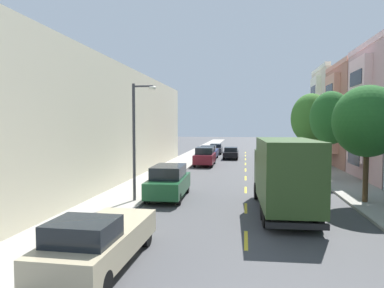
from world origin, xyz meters
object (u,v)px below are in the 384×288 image
object	(u,v)px
street_tree_third	(331,118)
delivery_box_truck	(284,172)
parked_pickup_navy	(209,152)
parked_sedan_charcoal	(216,149)
parked_suv_forest	(169,181)
parked_wagon_sky	(272,145)
street_tree_farthest	(311,118)
street_lamp	(137,133)
parked_suv_burgundy	(205,156)
parked_pickup_champagne	(99,241)
parked_pickup_white	(289,160)
street_tree_second	(367,121)
moving_black_sedan	(231,153)

from	to	relation	value
street_tree_third	delivery_box_truck	bearing A→B (deg)	-113.03
parked_pickup_navy	delivery_box_truck	bearing A→B (deg)	-76.13
parked_sedan_charcoal	parked_suv_forest	bearing A→B (deg)	-90.38
parked_wagon_sky	parked_sedan_charcoal	bearing A→B (deg)	-135.24
street_tree_farthest	delivery_box_truck	world-z (taller)	street_tree_farthest
street_tree_farthest	parked_sedan_charcoal	bearing A→B (deg)	126.36
street_lamp	parked_sedan_charcoal	distance (m)	32.32
parked_pickup_navy	parked_suv_burgundy	bearing A→B (deg)	-87.71
parked_pickup_champagne	parked_pickup_white	size ratio (longest dim) A/B	1.00
delivery_box_truck	parked_sedan_charcoal	xyz separation A→B (m)	(-6.09, 33.34, -1.28)
parked_pickup_navy	street_tree_third	bearing A→B (deg)	-53.47
street_tree_second	street_lamp	distance (m)	12.45
parked_pickup_navy	parked_pickup_champagne	bearing A→B (deg)	-89.92
parked_sedan_charcoal	street_tree_farthest	bearing A→B (deg)	-53.64
parked_pickup_navy	moving_black_sedan	world-z (taller)	parked_pickup_navy
parked_suv_forest	moving_black_sedan	bearing A→B (deg)	83.53
delivery_box_truck	parked_suv_burgundy	size ratio (longest dim) A/B	1.60
delivery_box_truck	parked_pickup_navy	world-z (taller)	delivery_box_truck
parked_wagon_sky	parked_suv_burgundy	xyz separation A→B (m)	(-8.59, -23.18, 0.18)
street_tree_farthest	street_tree_second	bearing A→B (deg)	-90.00
street_tree_second	parked_pickup_champagne	bearing A→B (deg)	-137.20
parked_pickup_navy	street_tree_farthest	bearing A→B (deg)	-31.44
street_tree_farthest	parked_wagon_sky	distance (m)	23.54
parked_wagon_sky	delivery_box_truck	bearing A→B (deg)	-93.50
street_tree_second	parked_pickup_champagne	distance (m)	15.21
parked_suv_forest	parked_pickup_white	size ratio (longest dim) A/B	0.91
parked_wagon_sky	parked_suv_burgundy	distance (m)	24.72
street_tree_third	parked_wagon_sky	distance (m)	31.45
parked_suv_burgundy	moving_black_sedan	bearing A→B (deg)	72.37
parked_pickup_white	moving_black_sedan	xyz separation A→B (m)	(-6.07, 8.38, -0.08)
street_lamp	parked_suv_forest	world-z (taller)	street_lamp
parked_sedan_charcoal	parked_pickup_navy	distance (m)	7.86
delivery_box_truck	parked_pickup_navy	distance (m)	26.27
street_lamp	parked_wagon_sky	size ratio (longest dim) A/B	1.35
parked_sedan_charcoal	parked_pickup_champagne	size ratio (longest dim) A/B	0.85
street_lamp	parked_pickup_champagne	size ratio (longest dim) A/B	1.20
delivery_box_truck	parked_pickup_navy	bearing A→B (deg)	103.87
parked_pickup_white	parked_suv_burgundy	world-z (taller)	parked_suv_burgundy
parked_suv_burgundy	parked_pickup_navy	size ratio (longest dim) A/B	0.91
parked_pickup_champagne	parked_pickup_navy	bearing A→B (deg)	90.08
street_tree_farthest	parked_wagon_sky	bearing A→B (deg)	95.00
street_lamp	parked_pickup_navy	distance (m)	24.50
street_tree_farthest	delivery_box_truck	bearing A→B (deg)	-103.70
parked_wagon_sky	parked_pickup_white	world-z (taller)	parked_pickup_white
parked_pickup_navy	street_tree_second	bearing A→B (deg)	-64.42
street_tree_third	parked_pickup_navy	xyz separation A→B (m)	(-10.88, 14.69, -4.00)
street_tree_second	parked_pickup_white	size ratio (longest dim) A/B	1.18
street_lamp	parked_pickup_white	distance (m)	19.84
parked_suv_forest	parked_pickup_champagne	bearing A→B (deg)	-89.69
delivery_box_truck	parked_suv_forest	bearing A→B (deg)	157.16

